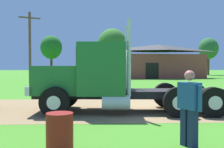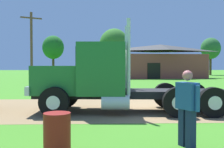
{
  "view_description": "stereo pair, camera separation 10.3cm",
  "coord_description": "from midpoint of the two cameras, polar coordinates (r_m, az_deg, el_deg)",
  "views": [
    {
      "loc": [
        -2.04,
        -11.49,
        1.83
      ],
      "look_at": [
        -1.5,
        0.26,
        1.46
      ],
      "focal_mm": 43.04,
      "sensor_mm": 36.0,
      "label": 1
    },
    {
      "loc": [
        -1.94,
        -11.49,
        1.83
      ],
      "look_at": [
        -1.5,
        0.26,
        1.46
      ],
      "focal_mm": 43.04,
      "sensor_mm": 36.0,
      "label": 2
    }
  ],
  "objects": [
    {
      "name": "steel_barrel",
      "position": [
        5.73,
        -11.57,
        -12.37
      ],
      "size": [
        0.56,
        0.56,
        0.86
      ],
      "primitive_type": "cylinder",
      "color": "maroon",
      "rests_on": "ground_plane"
    },
    {
      "name": "tree_left",
      "position": [
        50.8,
        -12.84,
        5.51
      ],
      "size": [
        3.93,
        3.93,
        7.37
      ],
      "color": "#513823",
      "rests_on": "ground_plane"
    },
    {
      "name": "tree_right",
      "position": [
        55.83,
        19.77,
        5.09
      ],
      "size": [
        3.76,
        3.76,
        7.26
      ],
      "color": "#513823",
      "rests_on": "ground_plane"
    },
    {
      "name": "visitor_by_barrel",
      "position": [
        6.3,
        15.64,
        -6.29
      ],
      "size": [
        0.46,
        0.63,
        1.72
      ],
      "color": "#264C8C",
      "rests_on": "ground_plane"
    },
    {
      "name": "truck_foreground_white",
      "position": [
        10.61,
        -2.11,
        -1.22
      ],
      "size": [
        7.78,
        3.01,
        3.53
      ],
      "color": "black",
      "rests_on": "ground_plane"
    },
    {
      "name": "shed_building",
      "position": [
        40.15,
        9.9,
        2.54
      ],
      "size": [
        13.29,
        6.79,
        4.94
      ],
      "color": "brown",
      "rests_on": "ground_plane"
    },
    {
      "name": "ground_plane",
      "position": [
        11.8,
        7.17,
        -7.14
      ],
      "size": [
        200.0,
        200.0,
        0.0
      ],
      "primitive_type": "plane",
      "color": "#408423"
    },
    {
      "name": "tree_mid",
      "position": [
        50.42,
        0.0,
        6.2
      ],
      "size": [
        5.52,
        5.52,
        8.76
      ],
      "color": "#513823",
      "rests_on": "ground_plane"
    },
    {
      "name": "dirt_track",
      "position": [
        11.8,
        7.17,
        -7.12
      ],
      "size": [
        120.0,
        6.27,
        0.01
      ],
      "primitive_type": "cube",
      "color": "#8D714C",
      "rests_on": "ground_plane"
    },
    {
      "name": "utility_pole_near",
      "position": [
        29.2,
        -17.15,
        5.84
      ],
      "size": [
        2.01,
        1.15,
        7.37
      ],
      "color": "brown",
      "rests_on": "ground_plane"
    }
  ]
}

